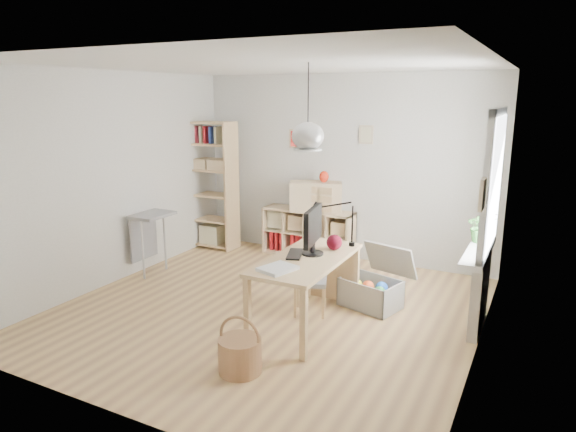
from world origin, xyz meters
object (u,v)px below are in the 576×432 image
at_px(desk, 307,266).
at_px(chair, 311,276).
at_px(cube_shelf, 308,236).
at_px(monitor, 313,228).
at_px(drawer_chest, 316,196).
at_px(tall_bookshelf, 211,180).
at_px(storage_chest, 374,287).

bearing_deg(desk, chair, 107.90).
distance_m(desk, cube_shelf, 2.48).
height_order(monitor, drawer_chest, monitor).
relative_size(chair, drawer_chest, 0.97).
bearing_deg(monitor, desk, -104.22).
xyz_separation_m(chair, drawer_chest, (-0.77, 1.85, 0.52)).
xyz_separation_m(chair, monitor, (0.12, -0.21, 0.62)).
distance_m(desk, tall_bookshelf, 3.27).
bearing_deg(cube_shelf, desk, -65.39).
xyz_separation_m(tall_bookshelf, storage_chest, (3.07, -1.12, -0.87)).
bearing_deg(chair, desk, -93.21).
bearing_deg(drawer_chest, tall_bookshelf, 164.26).
bearing_deg(desk, tall_bookshelf, 142.99).
height_order(cube_shelf, chair, chair).
relative_size(desk, cube_shelf, 1.07).
bearing_deg(chair, drawer_chest, 91.58).
xyz_separation_m(tall_bookshelf, monitor, (2.60, -1.82, -0.05)).
bearing_deg(monitor, drawer_chest, 103.09).
distance_m(tall_bookshelf, storage_chest, 3.38).
relative_size(desk, drawer_chest, 1.98).
height_order(tall_bookshelf, monitor, tall_bookshelf).
relative_size(desk, chair, 2.05).
bearing_deg(tall_bookshelf, chair, -33.03).
bearing_deg(drawer_chest, monitor, -90.37).
distance_m(cube_shelf, storage_chest, 2.06).
distance_m(cube_shelf, chair, 2.10).
height_order(desk, chair, desk).
distance_m(chair, monitor, 0.66).
bearing_deg(monitor, storage_chest, 45.51).
relative_size(tall_bookshelf, storage_chest, 2.29).
bearing_deg(cube_shelf, chair, -64.25).
xyz_separation_m(storage_chest, drawer_chest, (-1.37, 1.36, 0.71)).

